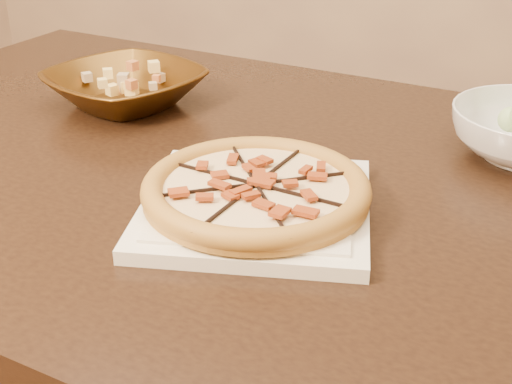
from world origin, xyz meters
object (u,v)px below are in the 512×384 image
dining_table (220,218)px  plate (256,206)px  bronze_bowl (125,88)px  pizza (256,189)px

dining_table → plate: plate is taller
bronze_bowl → pizza: bearing=-38.1°
dining_table → plate: 0.20m
plate → pizza: bearing=131.7°
dining_table → bronze_bowl: size_ratio=6.13×
dining_table → bronze_bowl: (-0.24, 0.15, 0.13)m
pizza → plate: bearing=-48.3°
dining_table → plate: size_ratio=4.56×
dining_table → plate: (0.11, -0.13, 0.11)m
plate → pizza: size_ratio=1.20×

